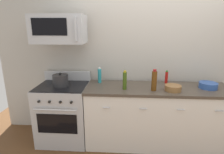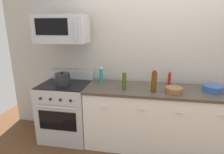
{
  "view_description": "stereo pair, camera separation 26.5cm",
  "coord_description": "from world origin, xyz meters",
  "px_view_note": "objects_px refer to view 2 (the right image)",
  "views": [
    {
      "loc": [
        -0.51,
        -2.6,
        1.79
      ],
      "look_at": [
        -0.68,
        -0.05,
        1.08
      ],
      "focal_mm": 29.45,
      "sensor_mm": 36.0,
      "label": 1
    },
    {
      "loc": [
        -0.25,
        -2.57,
        1.79
      ],
      "look_at": [
        -0.68,
        -0.05,
        1.08
      ],
      "focal_mm": 29.45,
      "sensor_mm": 36.0,
      "label": 2
    }
  ],
  "objects_px": {
    "bottle_olive_oil": "(124,81)",
    "bottle_hot_sauce_red": "(169,79)",
    "range_oven": "(66,110)",
    "bottle_dish_soap": "(101,75)",
    "bottle_wine_amber": "(154,82)",
    "microwave": "(62,29)",
    "bowl_blue_mixing": "(213,88)",
    "stockpot": "(63,79)",
    "bowl_wooden_salad": "(174,90)"
  },
  "relations": [
    {
      "from": "bottle_wine_amber",
      "to": "bowl_blue_mixing",
      "type": "height_order",
      "value": "bottle_wine_amber"
    },
    {
      "from": "bottle_olive_oil",
      "to": "bottle_hot_sauce_red",
      "type": "height_order",
      "value": "bottle_olive_oil"
    },
    {
      "from": "bottle_hot_sauce_red",
      "to": "bowl_blue_mixing",
      "type": "xyz_separation_m",
      "value": [
        0.56,
        -0.21,
        -0.05
      ]
    },
    {
      "from": "bottle_dish_soap",
      "to": "bowl_wooden_salad",
      "type": "xyz_separation_m",
      "value": [
        1.07,
        -0.31,
        -0.07
      ]
    },
    {
      "from": "range_oven",
      "to": "bowl_blue_mixing",
      "type": "height_order",
      "value": "range_oven"
    },
    {
      "from": "bottle_olive_oil",
      "to": "bottle_hot_sauce_red",
      "type": "relative_size",
      "value": 1.37
    },
    {
      "from": "bowl_wooden_salad",
      "to": "stockpot",
      "type": "relative_size",
      "value": 0.98
    },
    {
      "from": "bottle_hot_sauce_red",
      "to": "bowl_wooden_salad",
      "type": "xyz_separation_m",
      "value": [
        0.02,
        -0.35,
        -0.05
      ]
    },
    {
      "from": "bowl_blue_mixing",
      "to": "stockpot",
      "type": "relative_size",
      "value": 1.11
    },
    {
      "from": "range_oven",
      "to": "stockpot",
      "type": "bearing_deg",
      "value": -90.0
    },
    {
      "from": "bottle_wine_amber",
      "to": "microwave",
      "type": "bearing_deg",
      "value": 172.34
    },
    {
      "from": "bowl_blue_mixing",
      "to": "microwave",
      "type": "bearing_deg",
      "value": 179.2
    },
    {
      "from": "bottle_wine_amber",
      "to": "bowl_wooden_salad",
      "type": "xyz_separation_m",
      "value": [
        0.27,
        0.01,
        -0.1
      ]
    },
    {
      "from": "range_oven",
      "to": "bottle_wine_amber",
      "type": "bearing_deg",
      "value": -5.79
    },
    {
      "from": "bowl_wooden_salad",
      "to": "bottle_wine_amber",
      "type": "bearing_deg",
      "value": -178.53
    },
    {
      "from": "bottle_dish_soap",
      "to": "bowl_blue_mixing",
      "type": "xyz_separation_m",
      "value": [
        1.61,
        -0.17,
        -0.07
      ]
    },
    {
      "from": "bottle_olive_oil",
      "to": "bottle_wine_amber",
      "type": "height_order",
      "value": "bottle_wine_amber"
    },
    {
      "from": "range_oven",
      "to": "microwave",
      "type": "bearing_deg",
      "value": 89.71
    },
    {
      "from": "bottle_hot_sauce_red",
      "to": "bowl_blue_mixing",
      "type": "distance_m",
      "value": 0.6
    },
    {
      "from": "range_oven",
      "to": "bowl_wooden_salad",
      "type": "distance_m",
      "value": 1.7
    },
    {
      "from": "bottle_wine_amber",
      "to": "bottle_hot_sauce_red",
      "type": "bearing_deg",
      "value": 55.55
    },
    {
      "from": "bottle_dish_soap",
      "to": "bowl_wooden_salad",
      "type": "relative_size",
      "value": 1.1
    },
    {
      "from": "bottle_wine_amber",
      "to": "bowl_wooden_salad",
      "type": "height_order",
      "value": "bottle_wine_amber"
    },
    {
      "from": "bottle_dish_soap",
      "to": "bottle_olive_oil",
      "type": "height_order",
      "value": "bottle_olive_oil"
    },
    {
      "from": "bottle_wine_amber",
      "to": "bowl_wooden_salad",
      "type": "relative_size",
      "value": 1.34
    },
    {
      "from": "bottle_wine_amber",
      "to": "bottle_hot_sauce_red",
      "type": "relative_size",
      "value": 1.5
    },
    {
      "from": "bottle_wine_amber",
      "to": "stockpot",
      "type": "height_order",
      "value": "bottle_wine_amber"
    },
    {
      "from": "bottle_olive_oil",
      "to": "bottle_hot_sauce_red",
      "type": "xyz_separation_m",
      "value": [
        0.65,
        0.34,
        -0.04
      ]
    },
    {
      "from": "microwave",
      "to": "stockpot",
      "type": "xyz_separation_m",
      "value": [
        -0.0,
        -0.1,
        -0.74
      ]
    },
    {
      "from": "bottle_dish_soap",
      "to": "bowl_wooden_salad",
      "type": "distance_m",
      "value": 1.12
    },
    {
      "from": "bottle_dish_soap",
      "to": "bottle_wine_amber",
      "type": "height_order",
      "value": "bottle_wine_amber"
    },
    {
      "from": "microwave",
      "to": "bowl_blue_mixing",
      "type": "bearing_deg",
      "value": -0.8
    },
    {
      "from": "bottle_wine_amber",
      "to": "stockpot",
      "type": "xyz_separation_m",
      "value": [
        -1.36,
        0.08,
        -0.05
      ]
    },
    {
      "from": "bottle_hot_sauce_red",
      "to": "stockpot",
      "type": "xyz_separation_m",
      "value": [
        -1.6,
        -0.28,
        -0.0
      ]
    },
    {
      "from": "bottle_dish_soap",
      "to": "bowl_blue_mixing",
      "type": "bearing_deg",
      "value": -5.9
    },
    {
      "from": "range_oven",
      "to": "bottle_dish_soap",
      "type": "bearing_deg",
      "value": 18.12
    },
    {
      "from": "bottle_dish_soap",
      "to": "bowl_wooden_salad",
      "type": "bearing_deg",
      "value": -16.22
    },
    {
      "from": "bottle_olive_oil",
      "to": "stockpot",
      "type": "relative_size",
      "value": 1.2
    },
    {
      "from": "bottle_dish_soap",
      "to": "microwave",
      "type": "bearing_deg",
      "value": -166.17
    },
    {
      "from": "bottle_wine_amber",
      "to": "stockpot",
      "type": "distance_m",
      "value": 1.36
    },
    {
      "from": "stockpot",
      "to": "bottle_wine_amber",
      "type": "bearing_deg",
      "value": -3.55
    },
    {
      "from": "bottle_hot_sauce_red",
      "to": "bowl_wooden_salad",
      "type": "bearing_deg",
      "value": -86.97
    },
    {
      "from": "bottle_wine_amber",
      "to": "bowl_blue_mixing",
      "type": "xyz_separation_m",
      "value": [
        0.8,
        0.15,
        -0.1
      ]
    },
    {
      "from": "range_oven",
      "to": "bottle_dish_soap",
      "type": "relative_size",
      "value": 4.34
    },
    {
      "from": "microwave",
      "to": "range_oven",
      "type": "bearing_deg",
      "value": -90.29
    },
    {
      "from": "microwave",
      "to": "stockpot",
      "type": "height_order",
      "value": "microwave"
    },
    {
      "from": "range_oven",
      "to": "bowl_wooden_salad",
      "type": "relative_size",
      "value": 4.76
    },
    {
      "from": "bowl_wooden_salad",
      "to": "bowl_blue_mixing",
      "type": "relative_size",
      "value": 0.88
    },
    {
      "from": "bowl_wooden_salad",
      "to": "stockpot",
      "type": "xyz_separation_m",
      "value": [
        -1.62,
        0.08,
        0.05
      ]
    },
    {
      "from": "stockpot",
      "to": "range_oven",
      "type": "bearing_deg",
      "value": 90.0
    }
  ]
}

